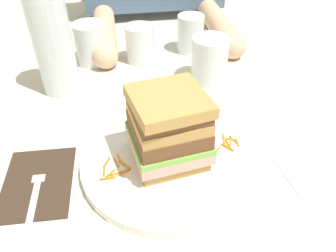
{
  "coord_description": "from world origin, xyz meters",
  "views": [
    {
      "loc": [
        -0.06,
        -0.41,
        0.41
      ],
      "look_at": [
        0.0,
        0.02,
        0.06
      ],
      "focal_mm": 36.39,
      "sensor_mm": 36.0,
      "label": 1
    }
  ],
  "objects_px": {
    "sandwich": "(171,128)",
    "water_bottle": "(51,35)",
    "main_plate": "(171,160)",
    "juice_glass": "(209,62)",
    "napkin_dark": "(38,182)",
    "empty_tumbler_1": "(190,34)",
    "knife": "(273,154)",
    "empty_tumbler_0": "(140,44)",
    "fork": "(35,192)",
    "empty_tumbler_2": "(91,43)"
  },
  "relations": [
    {
      "from": "sandwich",
      "to": "water_bottle",
      "type": "height_order",
      "value": "water_bottle"
    },
    {
      "from": "main_plate",
      "to": "juice_glass",
      "type": "distance_m",
      "value": 0.29
    },
    {
      "from": "main_plate",
      "to": "napkin_dark",
      "type": "relative_size",
      "value": 1.91
    },
    {
      "from": "main_plate",
      "to": "empty_tumbler_1",
      "type": "height_order",
      "value": "empty_tumbler_1"
    },
    {
      "from": "napkin_dark",
      "to": "juice_glass",
      "type": "relative_size",
      "value": 1.5
    },
    {
      "from": "main_plate",
      "to": "napkin_dark",
      "type": "bearing_deg",
      "value": -177.68
    },
    {
      "from": "knife",
      "to": "empty_tumbler_0",
      "type": "bearing_deg",
      "value": 117.35
    },
    {
      "from": "empty_tumbler_0",
      "to": "empty_tumbler_1",
      "type": "bearing_deg",
      "value": 13.61
    },
    {
      "from": "fork",
      "to": "water_bottle",
      "type": "bearing_deg",
      "value": 86.38
    },
    {
      "from": "sandwich",
      "to": "empty_tumbler_2",
      "type": "height_order",
      "value": "sandwich"
    },
    {
      "from": "sandwich",
      "to": "fork",
      "type": "relative_size",
      "value": 0.79
    },
    {
      "from": "juice_glass",
      "to": "knife",
      "type": "bearing_deg",
      "value": -78.94
    },
    {
      "from": "main_plate",
      "to": "empty_tumbler_1",
      "type": "bearing_deg",
      "value": 73.82
    },
    {
      "from": "main_plate",
      "to": "sandwich",
      "type": "xyz_separation_m",
      "value": [
        -0.0,
        -0.0,
        0.07
      ]
    },
    {
      "from": "main_plate",
      "to": "sandwich",
      "type": "height_order",
      "value": "sandwich"
    },
    {
      "from": "sandwich",
      "to": "fork",
      "type": "bearing_deg",
      "value": -171.93
    },
    {
      "from": "fork",
      "to": "empty_tumbler_0",
      "type": "xyz_separation_m",
      "value": [
        0.2,
        0.4,
        0.04
      ]
    },
    {
      "from": "empty_tumbler_0",
      "to": "empty_tumbler_2",
      "type": "xyz_separation_m",
      "value": [
        -0.12,
        0.01,
        0.0
      ]
    },
    {
      "from": "juice_glass",
      "to": "empty_tumbler_0",
      "type": "relative_size",
      "value": 1.13
    },
    {
      "from": "napkin_dark",
      "to": "knife",
      "type": "bearing_deg",
      "value": 0.47
    },
    {
      "from": "knife",
      "to": "water_bottle",
      "type": "height_order",
      "value": "water_bottle"
    },
    {
      "from": "empty_tumbler_0",
      "to": "empty_tumbler_1",
      "type": "height_order",
      "value": "empty_tumbler_1"
    },
    {
      "from": "sandwich",
      "to": "water_bottle",
      "type": "relative_size",
      "value": 0.48
    },
    {
      "from": "napkin_dark",
      "to": "empty_tumbler_2",
      "type": "relative_size",
      "value": 1.53
    },
    {
      "from": "fork",
      "to": "main_plate",
      "type": "bearing_deg",
      "value": 8.23
    },
    {
      "from": "knife",
      "to": "empty_tumbler_1",
      "type": "xyz_separation_m",
      "value": [
        -0.06,
        0.4,
        0.05
      ]
    },
    {
      "from": "empty_tumbler_1",
      "to": "sandwich",
      "type": "bearing_deg",
      "value": -106.17
    },
    {
      "from": "sandwich",
      "to": "fork",
      "type": "xyz_separation_m",
      "value": [
        -0.21,
        -0.03,
        -0.07
      ]
    },
    {
      "from": "main_plate",
      "to": "water_bottle",
      "type": "distance_m",
      "value": 0.35
    },
    {
      "from": "juice_glass",
      "to": "empty_tumbler_2",
      "type": "relative_size",
      "value": 1.02
    },
    {
      "from": "fork",
      "to": "empty_tumbler_0",
      "type": "bearing_deg",
      "value": 63.43
    },
    {
      "from": "fork",
      "to": "water_bottle",
      "type": "relative_size",
      "value": 0.6
    },
    {
      "from": "water_bottle",
      "to": "fork",
      "type": "bearing_deg",
      "value": -93.62
    },
    {
      "from": "main_plate",
      "to": "empty_tumbler_1",
      "type": "xyz_separation_m",
      "value": [
        0.12,
        0.4,
        0.04
      ]
    },
    {
      "from": "juice_glass",
      "to": "empty_tumbler_1",
      "type": "bearing_deg",
      "value": 94.46
    },
    {
      "from": "empty_tumbler_0",
      "to": "empty_tumbler_2",
      "type": "height_order",
      "value": "empty_tumbler_2"
    },
    {
      "from": "knife",
      "to": "empty_tumbler_0",
      "type": "xyz_separation_m",
      "value": [
        -0.19,
        0.37,
        0.04
      ]
    },
    {
      "from": "water_bottle",
      "to": "knife",
      "type": "bearing_deg",
      "value": -35.75
    },
    {
      "from": "napkin_dark",
      "to": "fork",
      "type": "distance_m",
      "value": 0.02
    },
    {
      "from": "fork",
      "to": "empty_tumbler_2",
      "type": "height_order",
      "value": "empty_tumbler_2"
    },
    {
      "from": "water_bottle",
      "to": "empty_tumbler_2",
      "type": "distance_m",
      "value": 0.15
    },
    {
      "from": "water_bottle",
      "to": "empty_tumbler_0",
      "type": "relative_size",
      "value": 3.11
    },
    {
      "from": "sandwich",
      "to": "fork",
      "type": "height_order",
      "value": "sandwich"
    },
    {
      "from": "juice_glass",
      "to": "empty_tumbler_2",
      "type": "bearing_deg",
      "value": 154.32
    },
    {
      "from": "napkin_dark",
      "to": "fork",
      "type": "bearing_deg",
      "value": -91.38
    },
    {
      "from": "juice_glass",
      "to": "fork",
      "type": "bearing_deg",
      "value": -140.25
    },
    {
      "from": "main_plate",
      "to": "napkin_dark",
      "type": "distance_m",
      "value": 0.21
    },
    {
      "from": "main_plate",
      "to": "napkin_dark",
      "type": "height_order",
      "value": "main_plate"
    },
    {
      "from": "empty_tumbler_2",
      "to": "napkin_dark",
      "type": "bearing_deg",
      "value": -102.13
    },
    {
      "from": "main_plate",
      "to": "juice_glass",
      "type": "bearing_deg",
      "value": 63.32
    }
  ]
}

